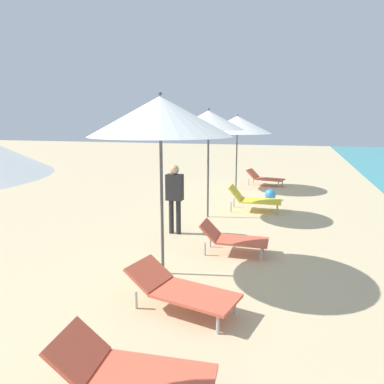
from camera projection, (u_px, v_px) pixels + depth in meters
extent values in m
cube|color=#D8593F|center=(153.00, 379.00, 3.23)|extent=(1.13, 0.67, 0.04)
cube|color=#D8593F|center=(78.00, 351.00, 3.35)|extent=(0.42, 0.62, 0.33)
cylinder|color=#B2B2B7|center=(207.00, 381.00, 3.41)|extent=(0.04, 0.04, 0.25)
cylinder|color=#B2B2B7|center=(88.00, 363.00, 3.66)|extent=(0.04, 0.04, 0.25)
cylinder|color=#4C4C51|center=(162.00, 207.00, 5.88)|extent=(0.05, 0.05, 2.27)
cone|color=white|center=(160.00, 116.00, 5.59)|extent=(2.25, 2.25, 0.61)
sphere|color=#4C4C51|center=(160.00, 94.00, 5.53)|extent=(0.06, 0.06, 0.06)
cube|color=#D8593F|center=(242.00, 241.00, 6.91)|extent=(0.98, 0.61, 0.04)
cube|color=#D8593F|center=(210.00, 230.00, 7.04)|extent=(0.33, 0.59, 0.32)
cylinder|color=#B2B2B7|center=(263.00, 246.00, 7.07)|extent=(0.04, 0.04, 0.25)
cylinder|color=#B2B2B7|center=(261.00, 254.00, 6.61)|extent=(0.04, 0.04, 0.25)
cylinder|color=#B2B2B7|center=(210.00, 241.00, 7.34)|extent=(0.04, 0.04, 0.25)
cylinder|color=#B2B2B7|center=(205.00, 249.00, 6.88)|extent=(0.04, 0.04, 0.25)
cube|color=#D8593F|center=(195.00, 295.00, 4.76)|extent=(1.21, 0.85, 0.04)
cube|color=#D8593F|center=(149.00, 273.00, 5.09)|extent=(0.54, 0.70, 0.29)
cylinder|color=#B2B2B7|center=(235.00, 305.00, 4.80)|extent=(0.04, 0.04, 0.25)
cylinder|color=#B2B2B7|center=(218.00, 324.00, 4.35)|extent=(0.04, 0.04, 0.25)
cylinder|color=#B2B2B7|center=(158.00, 285.00, 5.39)|extent=(0.04, 0.04, 0.25)
cylinder|color=#B2B2B7|center=(136.00, 300.00, 4.94)|extent=(0.04, 0.04, 0.25)
cylinder|color=#4C4C51|center=(208.00, 174.00, 9.42)|extent=(0.05, 0.05, 2.27)
cone|color=white|center=(209.00, 120.00, 9.15)|extent=(1.82, 1.82, 0.49)
sphere|color=#4C4C51|center=(209.00, 109.00, 9.10)|extent=(0.06, 0.06, 0.06)
cube|color=yellow|center=(261.00, 201.00, 10.16)|extent=(1.13, 0.71, 0.04)
cube|color=yellow|center=(236.00, 193.00, 10.30)|extent=(0.35, 0.69, 0.39)
cylinder|color=#B2B2B7|center=(278.00, 205.00, 10.35)|extent=(0.04, 0.04, 0.28)
cylinder|color=#B2B2B7|center=(277.00, 210.00, 9.81)|extent=(0.04, 0.04, 0.28)
cylinder|color=#B2B2B7|center=(234.00, 203.00, 10.66)|extent=(0.04, 0.04, 0.28)
cylinder|color=#B2B2B7|center=(231.00, 207.00, 10.11)|extent=(0.04, 0.04, 0.28)
cylinder|color=#4C4C51|center=(236.00, 161.00, 13.37)|extent=(0.05, 0.05, 2.03)
cone|color=white|center=(237.00, 125.00, 13.11)|extent=(2.47, 2.47, 0.62)
sphere|color=#4C4C51|center=(238.00, 115.00, 13.04)|extent=(0.06, 0.06, 0.06)
cube|color=#D8593F|center=(270.00, 179.00, 14.13)|extent=(1.18, 0.86, 0.04)
cube|color=#D8593F|center=(253.00, 174.00, 14.43)|extent=(0.49, 0.70, 0.34)
cylinder|color=#B2B2B7|center=(282.00, 183.00, 14.18)|extent=(0.04, 0.04, 0.23)
cylinder|color=#B2B2B7|center=(278.00, 185.00, 13.72)|extent=(0.04, 0.04, 0.23)
cylinder|color=#B2B2B7|center=(253.00, 180.00, 14.75)|extent=(0.04, 0.04, 0.23)
cylinder|color=#B2B2B7|center=(249.00, 182.00, 14.29)|extent=(0.04, 0.04, 0.23)
cylinder|color=#262628|center=(171.00, 217.00, 8.18)|extent=(0.11, 0.11, 0.77)
cylinder|color=#262628|center=(178.00, 217.00, 8.13)|extent=(0.11, 0.11, 0.77)
cube|color=#262628|center=(175.00, 187.00, 8.03)|extent=(0.37, 0.23, 0.58)
sphere|color=#D8A87F|center=(174.00, 170.00, 7.95)|extent=(0.21, 0.21, 0.21)
sphere|color=#338CD8|center=(270.00, 195.00, 11.63)|extent=(0.35, 0.35, 0.35)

